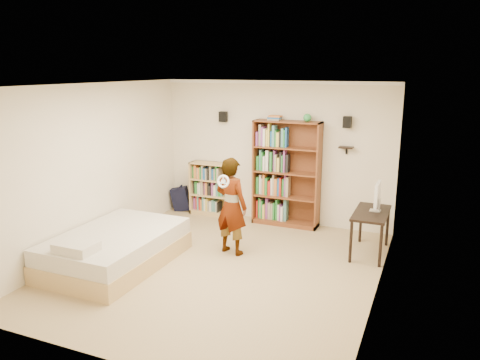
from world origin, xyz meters
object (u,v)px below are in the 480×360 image
object	(u,v)px
person	(231,206)
daybed	(116,244)
tall_bookshelf	(286,174)
low_bookshelf	(211,189)
computer_desk	(370,233)

from	to	relation	value
person	daybed	bearing A→B (deg)	51.18
tall_bookshelf	low_bookshelf	distance (m)	1.65
computer_desk	person	distance (m)	2.27
daybed	person	bearing A→B (deg)	37.98
low_bookshelf	person	bearing A→B (deg)	-54.84
low_bookshelf	computer_desk	world-z (taller)	low_bookshelf
person	tall_bookshelf	bearing A→B (deg)	-89.50
low_bookshelf	person	size ratio (longest dim) A/B	0.68
tall_bookshelf	computer_desk	size ratio (longest dim) A/B	1.92
daybed	person	xyz separation A→B (m)	(1.43, 1.11, 0.47)
tall_bookshelf	low_bookshelf	size ratio (longest dim) A/B	1.85
computer_desk	tall_bookshelf	bearing A→B (deg)	153.00
computer_desk	low_bookshelf	bearing A→B (deg)	164.94
computer_desk	daybed	xyz separation A→B (m)	(-3.49, -1.94, -0.03)
tall_bookshelf	computer_desk	world-z (taller)	tall_bookshelf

